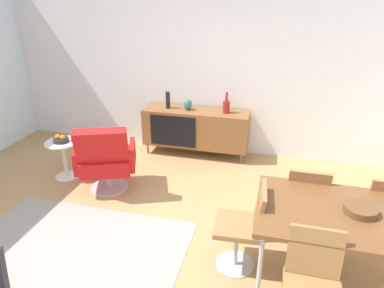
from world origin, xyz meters
The scene contains 16 objects.
ground_plane centered at (0.00, 0.00, 0.00)m, with size 8.32×8.32×0.00m, color tan.
wall_back centered at (0.00, 2.60, 1.40)m, with size 6.80×0.12×2.80m, color white.
sideboard centered at (-0.06, 2.30, 0.44)m, with size 1.60×0.45×0.72m.
vase_cobalt centered at (-0.50, 2.30, 0.85)m, with size 0.07×0.07×0.26m.
vase_sculptural_dark centered at (-0.19, 2.30, 0.80)m, with size 0.13×0.13×0.16m.
vase_ceramic_small centered at (0.40, 2.30, 0.82)m, with size 0.10×0.10×0.31m.
dining_table centered at (1.82, 0.05, 0.70)m, with size 1.60×0.90×0.74m.
wooden_bowl_on_table centered at (1.83, 0.08, 0.77)m, with size 0.26×0.26×0.06m, color brown.
dining_chair_back_right centered at (2.17, 0.61, 0.47)m, with size 0.41×0.43×0.86m.
dining_chair_front_left centered at (1.47, -0.51, 0.47)m, with size 0.40×0.43×0.86m.
dining_chair_near_window centered at (0.93, 0.06, 0.47)m, with size 0.45×0.42×0.86m.
dining_chair_back_left centered at (1.47, 0.61, 0.47)m, with size 0.40×0.43×0.86m.
lounge_chair_red centered at (-0.89, 0.96, 0.47)m, with size 0.85×0.83×0.95m.
side_table_round centered at (-1.63, 1.16, 0.32)m, with size 0.44×0.44×0.52m.
fruit_bowl centered at (-1.63, 1.16, 0.56)m, with size 0.20×0.20×0.11m.
area_rug centered at (-0.71, -0.28, 0.00)m, with size 2.20×1.70×0.01m, color gray.
Camera 1 is at (1.09, -2.45, 2.36)m, focal length 32.00 mm.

